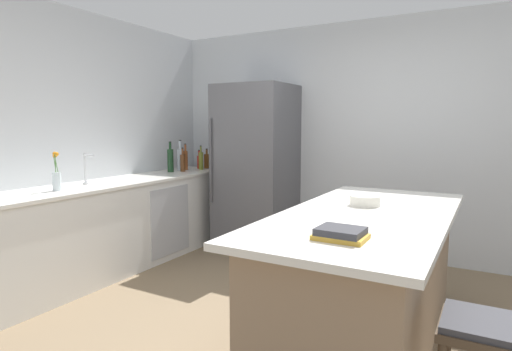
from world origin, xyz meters
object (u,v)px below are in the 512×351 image
olive_oil_bottle (201,160)px  syrup_bottle (183,162)px  bar_stool (483,344)px  mixing_bowl (365,201)px  kitchen_island (365,280)px  cookbook_stack (341,234)px  hot_sauce_bottle (199,161)px  flower_vase (57,177)px  vinegar_bottle (186,159)px  wine_bottle (170,160)px  refrigerator (256,168)px  sink_faucet (86,168)px  soda_bottle (180,159)px  whiskey_bottle (207,161)px

olive_oil_bottle → syrup_bottle: (-0.06, -0.28, -0.01)m
bar_stool → mixing_bowl: 1.24m
kitchen_island → cookbook_stack: cookbook_stack is taller
kitchen_island → hot_sauce_bottle: size_ratio=8.82×
flower_vase → vinegar_bottle: size_ratio=1.02×
wine_bottle → mixing_bowl: wine_bottle is taller
cookbook_stack → wine_bottle: bearing=144.8°
bar_stool → kitchen_island: bearing=137.0°
hot_sauce_bottle → wine_bottle: size_ratio=0.67×
flower_vase → mixing_bowl: 2.57m
flower_vase → vinegar_bottle: 1.92m
refrigerator → wine_bottle: bearing=-156.7°
sink_faucet → mixing_bowl: sink_faucet is taller
bar_stool → syrup_bottle: (-3.30, 2.00, 0.50)m
soda_bottle → wine_bottle: size_ratio=1.03×
soda_bottle → refrigerator: bearing=12.5°
kitchen_island → mixing_bowl: bearing=108.2°
kitchen_island → syrup_bottle: bearing=152.5°
whiskey_bottle → wine_bottle: size_ratio=0.70×
whiskey_bottle → olive_oil_bottle: 0.18m
hot_sauce_bottle → olive_oil_bottle: 0.14m
olive_oil_bottle → syrup_bottle: 0.29m
flower_vase → soda_bottle: size_ratio=0.89×
bar_stool → whiskey_bottle: whiskey_bottle is taller
sink_faucet → soda_bottle: soda_bottle is taller
mixing_bowl → soda_bottle: bearing=155.3°
refrigerator → bar_stool: bearing=-43.3°
kitchen_island → vinegar_bottle: size_ratio=6.53×
olive_oil_bottle → syrup_bottle: bearing=-102.3°
olive_oil_bottle → mixing_bowl: bearing=-29.8°
sink_faucet → vinegar_bottle: size_ratio=0.91×
flower_vase → hot_sauce_bottle: 2.10m
cookbook_stack → soda_bottle: bearing=142.3°
refrigerator → sink_faucet: 1.88m
refrigerator → syrup_bottle: refrigerator is taller
hot_sauce_bottle → olive_oil_bottle: bearing=-42.7°
wine_bottle → mixing_bowl: size_ratio=1.76×
sink_faucet → syrup_bottle: (0.08, 1.34, -0.04)m
soda_bottle → cookbook_stack: 3.50m
flower_vase → vinegar_bottle: flower_vase is taller
refrigerator → mixing_bowl: size_ratio=9.20×
sink_faucet → flower_vase: bearing=-75.3°
whiskey_bottle → wine_bottle: (-0.12, -0.57, 0.05)m
bar_stool → wine_bottle: bearing=150.9°
cookbook_stack → whiskey_bottle: bearing=136.4°
olive_oil_bottle → cookbook_stack: bearing=-42.0°
vinegar_bottle → soda_bottle: size_ratio=0.87×
syrup_bottle → sink_faucet: bearing=-93.2°
whiskey_bottle → vinegar_bottle: (-0.13, -0.27, 0.03)m
hot_sauce_bottle → wine_bottle: 0.49m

